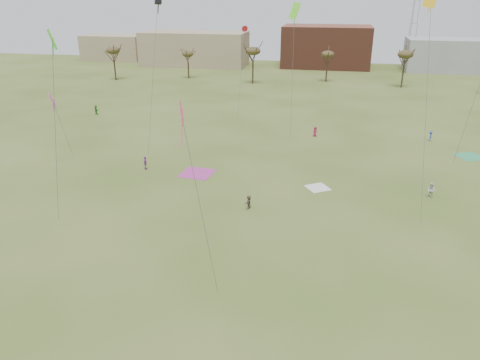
# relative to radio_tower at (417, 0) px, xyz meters

# --- Properties ---
(ground) EXTENTS (260.00, 260.00, 0.00)m
(ground) POSITION_rel_radio_tower_xyz_m (-30.00, -125.00, -19.21)
(ground) COLOR #3C5119
(ground) RESTS_ON ground
(spectator_fore_c) EXTENTS (0.60, 1.43, 1.50)m
(spectator_fore_c) POSITION_rel_radio_tower_xyz_m (-30.16, -107.50, -18.46)
(spectator_fore_c) COLOR brown
(spectator_fore_c) RESTS_ON ground
(spectator_mid_d) EXTENTS (0.85, 1.12, 1.77)m
(spectator_mid_d) POSITION_rel_radio_tower_xyz_m (-45.38, -98.75, -18.32)
(spectator_mid_d) COLOR purple
(spectator_mid_d) RESTS_ON ground
(spectator_mid_e) EXTENTS (1.06, 1.04, 1.72)m
(spectator_mid_e) POSITION_rel_radio_tower_xyz_m (-10.66, -100.74, -18.35)
(spectator_mid_e) COLOR silver
(spectator_mid_e) RESTS_ON ground
(flyer_far_a) EXTENTS (1.49, 1.44, 1.69)m
(flyer_far_a) POSITION_rel_radio_tower_xyz_m (-65.53, -73.45, -18.36)
(flyer_far_a) COLOR #30802A
(flyer_far_a) RESTS_ON ground
(flyer_far_b) EXTENTS (0.90, 0.91, 1.59)m
(flyer_far_b) POSITION_rel_radio_tower_xyz_m (-24.49, -79.68, -18.41)
(flyer_far_b) COLOR #A61C46
(flyer_far_b) RESTS_ON ground
(flyer_far_c) EXTENTS (0.78, 1.10, 1.55)m
(flyer_far_c) POSITION_rel_radio_tower_xyz_m (-6.94, -78.62, -18.43)
(flyer_far_c) COLOR #213F9A
(flyer_far_c) RESTS_ON ground
(blanket_cream) EXTENTS (3.37, 3.37, 0.03)m
(blanket_cream) POSITION_rel_radio_tower_xyz_m (-23.16, -100.51, -19.21)
(blanket_cream) COLOR white
(blanket_cream) RESTS_ON ground
(blanket_plum) EXTENTS (4.30, 4.30, 0.03)m
(blanket_plum) POSITION_rel_radio_tower_xyz_m (-38.41, -98.85, -19.21)
(blanket_plum) COLOR #B23690
(blanket_plum) RESTS_ON ground
(blanket_olive) EXTENTS (4.51, 4.51, 0.03)m
(blanket_olive) POSITION_rel_radio_tower_xyz_m (-2.68, -85.25, -19.21)
(blanket_olive) COLOR #379862
(blanket_olive) RESTS_ON ground
(kites_aloft) EXTENTS (59.49, 57.66, 21.26)m
(kites_aloft) POSITION_rel_radio_tower_xyz_m (-32.72, -98.10, -1.64)
(kites_aloft) COLOR #5CD022
(kites_aloft) RESTS_ON ground
(tree_line) EXTENTS (117.44, 49.32, 8.91)m
(tree_line) POSITION_rel_radio_tower_xyz_m (-32.85, -45.88, -12.12)
(tree_line) COLOR #3A2B1E
(tree_line) RESTS_ON ground
(building_tan) EXTENTS (32.00, 14.00, 10.00)m
(building_tan) POSITION_rel_radio_tower_xyz_m (-65.00, -10.00, -14.21)
(building_tan) COLOR #937F60
(building_tan) RESTS_ON ground
(building_brick) EXTENTS (26.00, 16.00, 12.00)m
(building_brick) POSITION_rel_radio_tower_xyz_m (-25.00, -5.00, -13.21)
(building_brick) COLOR brown
(building_brick) RESTS_ON ground
(building_grey) EXTENTS (24.00, 12.00, 9.00)m
(building_grey) POSITION_rel_radio_tower_xyz_m (10.00, -7.00, -14.71)
(building_grey) COLOR gray
(building_grey) RESTS_ON ground
(building_tan_west) EXTENTS (20.00, 12.00, 8.00)m
(building_tan_west) POSITION_rel_radio_tower_xyz_m (-95.00, -3.00, -15.21)
(building_tan_west) COLOR #937F60
(building_tan_west) RESTS_ON ground
(radio_tower) EXTENTS (1.51, 1.72, 41.00)m
(radio_tower) POSITION_rel_radio_tower_xyz_m (0.00, 0.00, 0.00)
(radio_tower) COLOR #9EA3A8
(radio_tower) RESTS_ON ground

